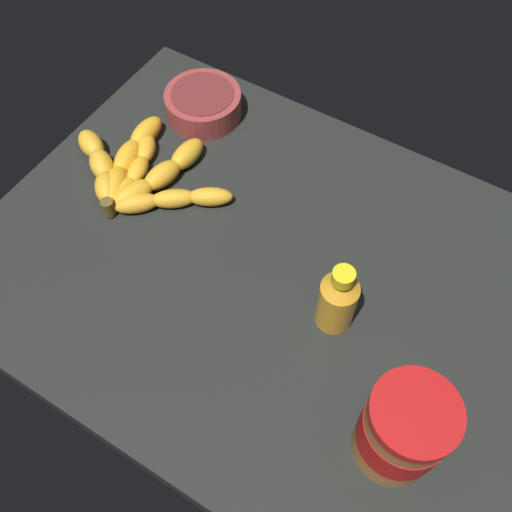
% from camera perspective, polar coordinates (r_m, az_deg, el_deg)
% --- Properties ---
extents(ground_plane, '(0.90, 0.65, 0.05)m').
position_cam_1_polar(ground_plane, '(0.88, 2.11, -2.32)').
color(ground_plane, black).
extents(banana_bunch, '(0.31, 0.21, 0.04)m').
position_cam_1_polar(banana_bunch, '(0.97, -11.49, 8.10)').
color(banana_bunch, gold).
rests_on(banana_bunch, ground_plane).
extents(peanut_butter_jar, '(0.10, 0.10, 0.15)m').
position_cam_1_polar(peanut_butter_jar, '(0.71, 14.22, -16.28)').
color(peanut_butter_jar, '#9E602D').
rests_on(peanut_butter_jar, ground_plane).
extents(honey_bottle, '(0.05, 0.05, 0.12)m').
position_cam_1_polar(honey_bottle, '(0.78, 8.04, -4.23)').
color(honey_bottle, orange).
rests_on(honey_bottle, ground_plane).
extents(small_bowl, '(0.13, 0.13, 0.05)m').
position_cam_1_polar(small_bowl, '(1.05, -5.21, 14.70)').
color(small_bowl, '#993838').
rests_on(small_bowl, ground_plane).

